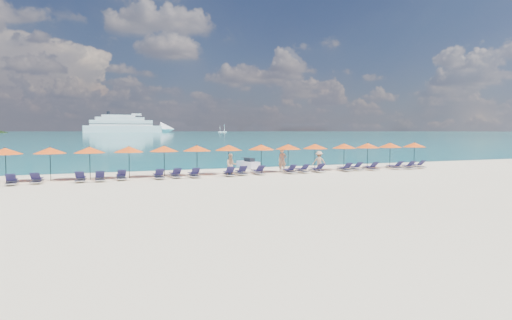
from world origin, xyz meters
name	(u,v)px	position (x,y,z in m)	size (l,w,h in m)	color
ground	(272,181)	(0.00, 0.00, 0.00)	(1400.00, 1400.00, 0.00)	beige
sea	(100,132)	(0.00, 660.00, 0.01)	(1600.00, 1300.00, 0.01)	#1FA9B2
cruise_ship	(131,126)	(40.28, 593.34, 9.00)	(125.22, 27.67, 34.58)	white
sailboat_near	(224,132)	(165.07, 557.84, 1.20)	(6.37, 2.12, 11.68)	white
sailboat_far	(220,132)	(163.92, 576.24, 1.01)	(5.36, 1.79, 9.83)	white
jetski	(248,164)	(1.83, 9.66, 0.36)	(1.45, 2.62, 0.88)	silver
beachgoer_a	(282,160)	(3.20, 5.42, 0.94)	(0.68, 0.45, 1.87)	tan
beachgoer_b	(231,165)	(-1.66, 3.69, 0.83)	(0.80, 0.46, 1.65)	tan
beachgoer_c	(319,162)	(5.92, 4.32, 0.84)	(1.08, 0.50, 1.68)	tan
umbrella_0	(5,151)	(-16.20, 5.41, 2.02)	(2.10, 2.10, 2.28)	black
umbrella_1	(50,150)	(-13.62, 5.38, 2.02)	(2.10, 2.10, 2.28)	black
umbrella_2	(90,150)	(-11.18, 5.25, 2.02)	(2.10, 2.10, 2.28)	black
umbrella_3	(129,149)	(-8.63, 5.25, 2.02)	(2.10, 2.10, 2.28)	black
umbrella_4	(164,149)	(-6.19, 5.35, 2.02)	(2.10, 2.10, 2.28)	black
umbrella_5	(197,148)	(-3.79, 5.29, 2.02)	(2.10, 2.10, 2.28)	black
umbrella_6	(229,148)	(-1.32, 5.36, 2.02)	(2.10, 2.10, 2.28)	black
umbrella_7	(261,147)	(1.35, 5.36, 2.02)	(2.10, 2.10, 2.28)	black
umbrella_8	(288,147)	(3.68, 5.38, 2.02)	(2.10, 2.10, 2.28)	black
umbrella_9	(315,146)	(6.13, 5.38, 2.02)	(2.10, 2.10, 2.28)	black
umbrella_10	(344,146)	(8.84, 5.27, 2.02)	(2.10, 2.10, 2.28)	black
umbrella_11	(368,146)	(11.28, 5.38, 2.02)	(2.10, 2.10, 2.28)	black
umbrella_12	(390,145)	(13.70, 5.42, 2.02)	(2.10, 2.10, 2.28)	black
umbrella_13	(414,145)	(16.26, 5.28, 2.02)	(2.10, 2.10, 2.28)	black
lounger_1	(12,181)	(-15.66, 3.91, 0.24)	(0.72, 1.73, 0.66)	silver
lounger_2	(37,180)	(-14.32, 4.17, 0.24)	(0.70, 1.73, 0.66)	silver
lounger_3	(81,178)	(-11.76, 4.00, 0.24)	(0.74, 1.74, 0.66)	silver
lounger_4	(100,178)	(-10.60, 3.94, 0.24)	(0.63, 1.70, 0.66)	silver
lounger_5	(121,176)	(-9.24, 4.29, 0.24)	(0.66, 1.71, 0.66)	silver
lounger_6	(158,176)	(-6.81, 3.99, 0.24)	(0.63, 1.70, 0.66)	silver
lounger_7	(175,175)	(-5.61, 4.20, 0.24)	(0.70, 1.73, 0.66)	silver
lounger_8	(194,174)	(-4.35, 3.91, 0.24)	(0.65, 1.71, 0.66)	silver
lounger_9	(229,173)	(-1.77, 3.91, 0.24)	(0.77, 1.75, 0.66)	silver
lounger_10	(241,172)	(-0.71, 4.28, 0.24)	(0.73, 1.74, 0.66)	silver
lounger_11	(258,171)	(0.63, 4.20, 0.24)	(0.65, 1.71, 0.66)	silver
lounger_12	(289,171)	(3.14, 4.08, 0.24)	(0.75, 1.74, 0.66)	silver
lounger_13	(302,170)	(4.26, 4.10, 0.24)	(0.76, 1.75, 0.66)	silver
lounger_14	(317,169)	(5.64, 4.15, 0.24)	(0.73, 1.74, 0.66)	silver
lounger_15	(345,168)	(8.18, 4.08, 0.24)	(0.72, 1.73, 0.66)	silver
lounger_16	(355,168)	(9.26, 4.29, 0.24)	(0.68, 1.72, 0.66)	silver
lounger_17	(371,168)	(10.64, 4.01, 0.24)	(0.66, 1.71, 0.66)	silver
lounger_18	(395,167)	(13.12, 3.99, 0.24)	(0.66, 1.71, 0.66)	silver
lounger_19	(407,166)	(14.34, 3.90, 0.24)	(0.66, 1.72, 0.66)	silver
lounger_20	(417,166)	(15.63, 4.17, 0.24)	(0.69, 1.72, 0.66)	silver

